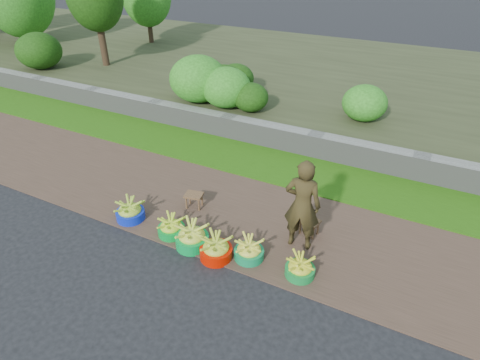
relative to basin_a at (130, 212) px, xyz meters
The scene contains 15 objects.
ground_plane 2.19m from the basin_a, ahead, with size 120.00×120.00×0.00m, color black.
dirt_shoulder 2.37m from the basin_a, 23.67° to the left, with size 80.00×2.50×0.02m, color #4D372A.
grass_verge 3.66m from the basin_a, 53.73° to the left, with size 80.00×1.50×0.04m, color #2A610E.
retaining_wall 4.37m from the basin_a, 60.33° to the left, with size 80.00×0.35×0.55m, color gray.
earth_bank 8.96m from the basin_a, 76.03° to the left, with size 80.00×10.00×0.50m, color #3A4024.
vegetation 7.12m from the basin_a, 96.82° to the left, with size 37.75×7.26×4.57m.
basin_a is the anchor object (origin of this frame).
basin_b 0.90m from the basin_a, ahead, with size 0.46×0.46×0.34m.
basin_c 1.37m from the basin_a, ahead, with size 0.55×0.55×0.41m.
basin_d 1.86m from the basin_a, ahead, with size 0.52×0.52×0.39m.
basin_e 2.32m from the basin_a, ahead, with size 0.47×0.47×0.35m.
basin_f 3.16m from the basin_a, ahead, with size 0.45×0.45×0.33m.
stool_left 1.16m from the basin_a, 44.84° to the left, with size 0.36×0.31×0.28m.
stool_right 3.15m from the basin_a, 19.30° to the left, with size 0.36×0.30×0.28m.
vendor_woman 3.06m from the basin_a, 13.61° to the left, with size 0.57×0.37×1.57m, color black.
Camera 1 is at (2.18, -3.91, 4.39)m, focal length 30.00 mm.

